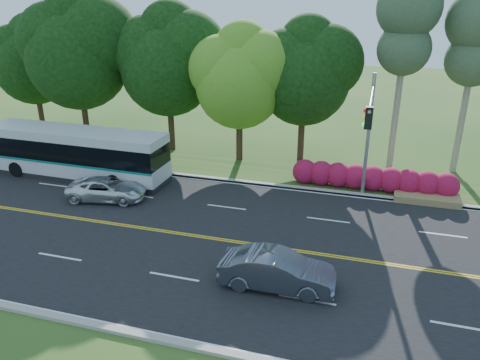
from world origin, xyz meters
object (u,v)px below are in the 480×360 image
(traffic_signal, at_px, (369,125))
(sedan, at_px, (277,270))
(transit_bus, at_px, (76,154))
(suv, at_px, (107,189))

(traffic_signal, xyz_separation_m, sedan, (-2.79, -8.39, -3.90))
(transit_bus, distance_m, suv, 4.50)
(sedan, xyz_separation_m, suv, (-10.99, 5.60, -0.14))
(transit_bus, height_order, sedan, transit_bus)
(transit_bus, height_order, suv, transit_bus)
(sedan, distance_m, suv, 12.34)
(suv, bearing_deg, sedan, -127.30)
(transit_bus, xyz_separation_m, sedan, (14.59, -8.14, -0.77))
(transit_bus, relative_size, sedan, 2.60)
(sedan, height_order, suv, sedan)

